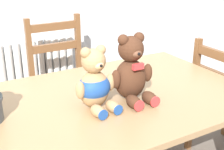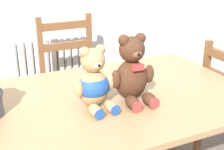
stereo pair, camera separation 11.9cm
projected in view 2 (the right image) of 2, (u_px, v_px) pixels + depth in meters
The scene contains 5 objects.
radiator at pixel (52, 84), 2.82m from camera, with size 0.67×0.10×0.78m.
dining_table at pixel (104, 112), 1.65m from camera, with size 1.57×0.97×0.76m.
wooden_chair_behind at pixel (73, 84), 2.49m from camera, with size 0.44×0.43×1.02m.
teddy_bear_left at pixel (94, 83), 1.48m from camera, with size 0.21×0.23×0.31m.
teddy_bear_right at pixel (132, 72), 1.55m from camera, with size 0.24×0.23×0.34m.
Camera 2 is at (-0.58, -0.86, 1.46)m, focal length 50.00 mm.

